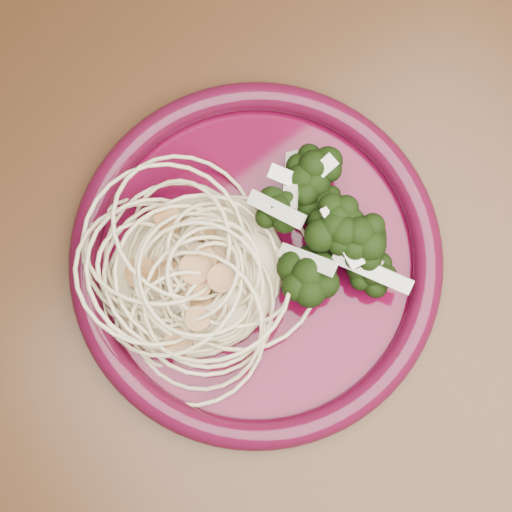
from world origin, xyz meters
name	(u,v)px	position (x,y,z in m)	size (l,w,h in m)	color
dining_table	(333,242)	(0.00, 0.00, 0.65)	(1.20, 0.80, 0.75)	#472814
dinner_plate	(256,259)	(-0.08, 0.02, 0.76)	(0.36, 0.36, 0.02)	#4A051D
spaghetti_pile	(196,272)	(-0.12, 0.03, 0.77)	(0.13, 0.12, 0.03)	beige
scallop_cluster	(192,264)	(-0.12, 0.03, 0.80)	(0.11, 0.11, 0.04)	#AB7944
broccoli_pile	(330,233)	(-0.03, -0.01, 0.78)	(0.08, 0.13, 0.05)	black
onion_garnish	(334,224)	(-0.03, -0.01, 0.81)	(0.06, 0.09, 0.06)	beige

